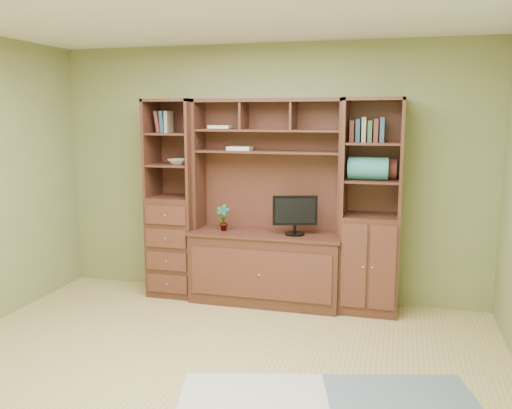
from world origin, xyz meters
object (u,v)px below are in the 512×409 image
(center_hutch, at_px, (266,203))
(left_tower, at_px, (174,199))
(monitor, at_px, (295,208))
(right_tower, at_px, (371,207))

(center_hutch, height_order, left_tower, same)
(left_tower, xyz_separation_m, monitor, (1.30, -0.07, -0.03))
(right_tower, height_order, monitor, right_tower)
(center_hutch, xyz_separation_m, right_tower, (1.02, 0.04, 0.00))
(right_tower, distance_m, monitor, 0.73)
(left_tower, relative_size, right_tower, 1.00)
(left_tower, height_order, right_tower, same)
(right_tower, relative_size, monitor, 3.84)
(center_hutch, bearing_deg, left_tower, 177.71)
(right_tower, xyz_separation_m, monitor, (-0.72, -0.07, -0.03))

